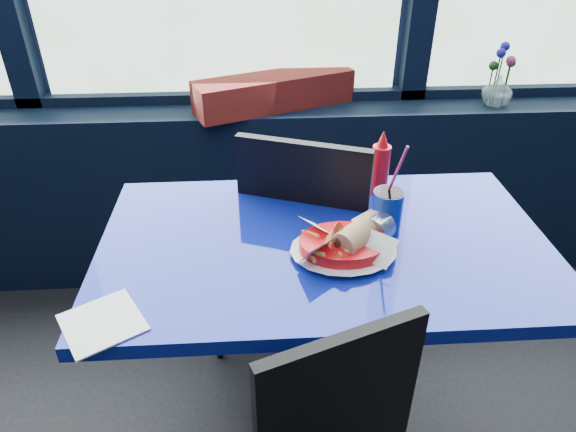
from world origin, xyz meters
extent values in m
cube|color=black|center=(0.00, 2.87, 0.40)|extent=(5.00, 0.26, 0.80)
cube|color=black|center=(0.00, 2.95, 0.81)|extent=(4.80, 0.08, 0.06)
cylinder|color=black|center=(0.30, 2.00, 0.01)|extent=(0.44, 0.44, 0.03)
cylinder|color=black|center=(0.30, 2.00, 0.34)|extent=(0.12, 0.12, 0.68)
cube|color=navy|center=(0.30, 2.00, 0.73)|extent=(1.20, 0.70, 0.04)
cube|color=black|center=(0.28, 1.55, 0.64)|extent=(0.35, 0.15, 0.42)
cube|color=black|center=(0.19, 2.40, 0.46)|extent=(0.55, 0.55, 0.04)
cube|color=black|center=(0.26, 2.21, 0.71)|extent=(0.39, 0.17, 0.47)
cylinder|color=black|center=(0.42, 2.51, 0.22)|extent=(0.02, 0.02, 0.43)
cylinder|color=black|center=(0.29, 2.17, 0.22)|extent=(0.02, 0.02, 0.43)
cylinder|color=black|center=(0.08, 2.63, 0.22)|extent=(0.02, 0.02, 0.43)
cylinder|color=black|center=(-0.05, 2.29, 0.22)|extent=(0.02, 0.02, 0.43)
cube|color=maroon|center=(0.20, 2.87, 0.86)|extent=(0.65, 0.39, 0.13)
imported|color=silver|center=(1.09, 2.83, 0.86)|extent=(0.13, 0.13, 0.12)
cylinder|color=#1E5919|center=(1.08, 2.83, 0.90)|extent=(0.01, 0.01, 0.20)
sphere|color=#2420BD|center=(1.08, 2.83, 1.01)|extent=(0.04, 0.04, 0.04)
cylinder|color=#1E5919|center=(1.11, 2.81, 0.88)|extent=(0.01, 0.01, 0.17)
sphere|color=#D43E7E|center=(1.11, 2.81, 0.98)|extent=(0.04, 0.04, 0.04)
cylinder|color=#1E5919|center=(1.09, 2.85, 0.91)|extent=(0.01, 0.01, 0.21)
sphere|color=#2420BD|center=(1.09, 2.85, 1.03)|extent=(0.04, 0.04, 0.04)
cylinder|color=#1E5919|center=(1.06, 2.84, 0.87)|extent=(0.01, 0.01, 0.14)
sphere|color=#1E5919|center=(1.06, 2.84, 0.96)|extent=(0.04, 0.04, 0.04)
cylinder|color=#1E5919|center=(1.13, 2.83, 0.88)|extent=(0.01, 0.01, 0.16)
sphere|color=#1E5919|center=(1.13, 2.83, 0.97)|extent=(0.04, 0.04, 0.04)
cylinder|color=red|center=(0.34, 1.94, 0.77)|extent=(0.29, 0.29, 0.04)
cylinder|color=white|center=(0.34, 1.94, 0.76)|extent=(0.28, 0.28, 0.00)
cylinder|color=silver|center=(0.43, 1.97, 0.80)|extent=(0.09, 0.09, 0.08)
sphere|color=#532B1C|center=(0.33, 1.92, 0.81)|extent=(0.05, 0.05, 0.05)
cylinder|color=#B12412|center=(0.32, 1.93, 0.83)|extent=(0.06, 0.06, 0.01)
cylinder|color=red|center=(0.49, 2.24, 0.83)|extent=(0.05, 0.05, 0.16)
cone|color=red|center=(0.49, 2.24, 0.93)|extent=(0.04, 0.04, 0.05)
cylinder|color=navy|center=(0.47, 2.02, 0.81)|extent=(0.08, 0.08, 0.13)
cylinder|color=black|center=(0.47, 2.02, 0.88)|extent=(0.07, 0.07, 0.01)
cylinder|color=#DB2E5F|center=(0.48, 2.02, 0.94)|extent=(0.04, 0.06, 0.18)
cube|color=white|center=(-0.22, 1.72, 0.75)|extent=(0.22, 0.22, 0.00)
camera|label=1|loc=(0.13, 0.89, 1.55)|focal=32.00mm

